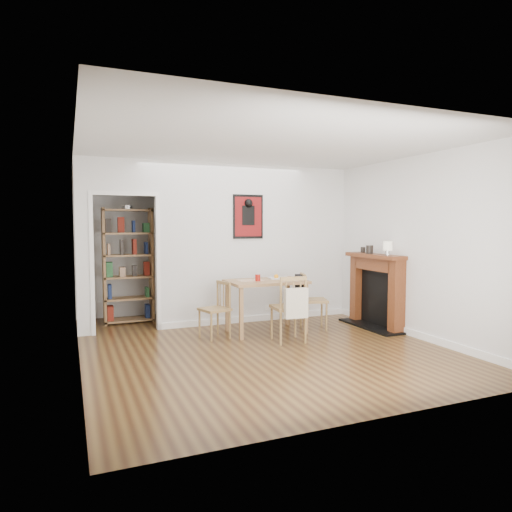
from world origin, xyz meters
name	(u,v)px	position (x,y,z in m)	size (l,w,h in m)	color
ground	(257,344)	(0.00, 0.00, 0.00)	(5.20, 5.20, 0.00)	brown
room_shell	(231,245)	(0.10, 1.34, 1.30)	(5.20, 5.20, 5.20)	silver
dining_table	(266,286)	(0.39, 0.58, 0.69)	(1.15, 0.73, 0.79)	#8F6342
chair_left	(215,310)	(-0.43, 0.53, 0.40)	(0.50, 0.50, 0.81)	#9C7E48
chair_right	(312,300)	(1.15, 0.51, 0.45)	(0.59, 0.55, 0.87)	#9C7E48
chair_front	(289,308)	(0.46, -0.05, 0.47)	(0.50, 0.56, 0.93)	#9C7E48
bookshelf	(128,266)	(-1.44, 2.09, 0.94)	(0.80, 0.32, 1.90)	#8F6342
fireplace	(376,288)	(2.16, 0.25, 0.62)	(0.45, 1.25, 1.16)	brown
red_glass	(258,278)	(0.24, 0.54, 0.84)	(0.08, 0.08, 0.10)	#9C150E
orange_fruit	(276,277)	(0.61, 0.68, 0.82)	(0.07, 0.07, 0.07)	orange
placemat	(250,280)	(0.17, 0.66, 0.79)	(0.37, 0.28, 0.00)	beige
notebook	(280,278)	(0.67, 0.70, 0.80)	(0.32, 0.23, 0.02)	silver
mantel_lamp	(388,247)	(2.06, -0.12, 1.29)	(0.14, 0.14, 0.21)	silver
ceramic_jar_a	(370,250)	(2.07, 0.33, 1.23)	(0.11, 0.11, 0.13)	black
ceramic_jar_b	(363,250)	(2.15, 0.61, 1.21)	(0.07, 0.07, 0.09)	black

